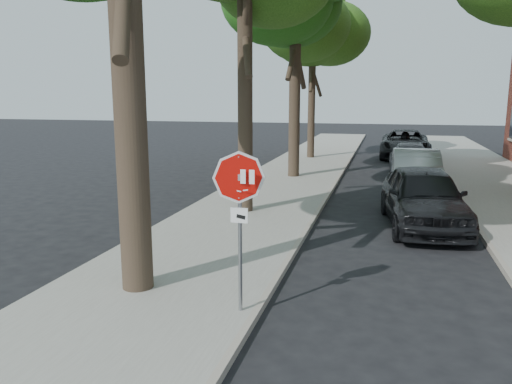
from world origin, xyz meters
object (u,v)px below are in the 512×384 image
Objects in this scene: car_c at (410,158)px; car_a at (423,197)px; tree_far at (313,28)px; car_b at (416,171)px; stop_sign at (239,201)px; car_d at (405,144)px.

car_a is at bearing -90.83° from car_c.
tree_far is 9.33m from car_c.
car_b is (0.07, 5.31, -0.05)m from car_a.
car_b is at bearing -90.43° from car_c.
stop_sign is 0.53× the size of car_a.
car_c is (3.30, 17.13, -1.27)m from stop_sign.
car_d is (-0.07, 5.82, 0.14)m from car_c.
stop_sign is 17.50m from car_c.
car_a reaches higher than car_d.
car_a is (5.25, -14.33, -6.38)m from tree_far.
car_b is at bearing 74.76° from stop_sign.
car_a reaches higher than car_b.
stop_sign is 23.21m from car_d.
car_b is at bearing 83.11° from car_a.
car_b reaches higher than car_c.
stop_sign is 12.61m from car_b.
stop_sign reaches higher than car_d.
tree_far is at bearing 119.40° from car_b.
car_d is (5.25, 1.82, -6.40)m from tree_far.
car_a reaches higher than car_c.
car_d is at bearing 90.25° from car_c.
stop_sign is at bearing -106.38° from car_b.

